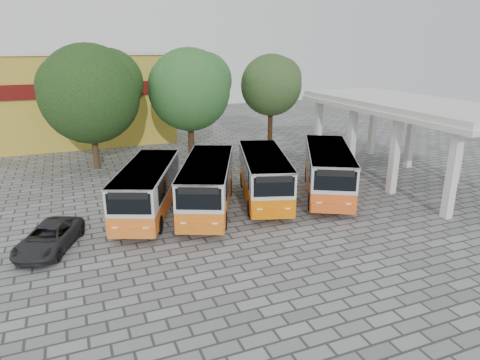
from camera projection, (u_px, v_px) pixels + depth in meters
name	position (u px, v px, depth m)	size (l,w,h in m)	color
ground	(295.00, 222.00, 22.41)	(90.00, 90.00, 0.00)	#616161
terminal_shelter	(408.00, 107.00, 28.21)	(6.80, 15.80, 5.40)	silver
shophouse_block	(58.00, 97.00, 40.13)	(20.40, 10.40, 8.30)	gold
bus_far_left	(147.00, 187.00, 22.91)	(5.03, 8.12, 2.73)	orange
bus_centre_left	(208.00, 183.00, 23.43)	(5.36, 8.47, 2.85)	orange
bus_centre_right	(264.00, 174.00, 25.15)	(4.58, 8.23, 2.79)	orange
bus_far_right	(328.00, 169.00, 25.93)	(6.00, 8.70, 2.92)	#E55818
tree_left	(91.00, 91.00, 30.38)	(7.41, 7.06, 9.05)	#483520
tree_middle	(190.00, 87.00, 33.22)	(6.72, 6.40, 8.72)	#422919
tree_right	(272.00, 83.00, 35.72)	(5.36, 5.10, 8.18)	#392110
parked_car	(49.00, 238.00, 19.25)	(1.93, 4.19, 1.17)	black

